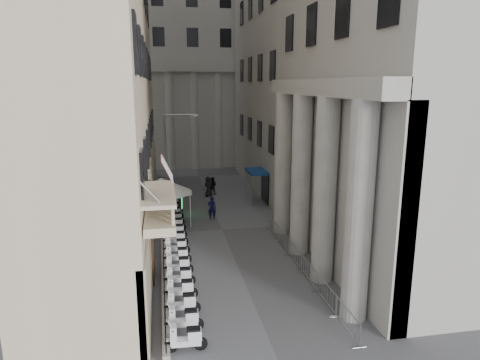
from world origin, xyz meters
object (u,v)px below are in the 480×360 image
at_px(street_lamp, 170,156).
at_px(info_kiosk, 180,205).
at_px(security_tent, 171,187).
at_px(pedestrian_b, 212,186).
at_px(pedestrian_a, 212,208).
at_px(scooter_0, 187,351).

distance_m(street_lamp, info_kiosk, 4.16).
relative_size(security_tent, pedestrian_b, 2.59).
distance_m(info_kiosk, pedestrian_a, 2.98).
relative_size(scooter_0, pedestrian_a, 0.81).
height_order(scooter_0, pedestrian_a, pedestrian_a).
distance_m(street_lamp, pedestrian_a, 5.32).
xyz_separation_m(scooter_0, street_lamp, (-0.06, 18.56, 4.93)).
relative_size(scooter_0, street_lamp, 0.18).
relative_size(info_kiosk, pedestrian_a, 0.90).
bearing_deg(pedestrian_b, info_kiosk, 82.84).
height_order(security_tent, pedestrian_b, security_tent).
bearing_deg(street_lamp, pedestrian_a, -23.56).
relative_size(pedestrian_a, pedestrian_b, 1.06).
bearing_deg(street_lamp, info_kiosk, 17.52).
bearing_deg(security_tent, pedestrian_a, 19.90).
xyz_separation_m(security_tent, info_kiosk, (0.77, 2.90, -2.24)).
distance_m(street_lamp, pedestrian_b, 8.54).
distance_m(security_tent, pedestrian_a, 4.01).
xyz_separation_m(scooter_0, pedestrian_a, (3.08, 17.01, 0.93)).
bearing_deg(street_lamp, scooter_0, -87.02).
relative_size(street_lamp, pedestrian_b, 4.73).
bearing_deg(scooter_0, pedestrian_a, -7.58).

